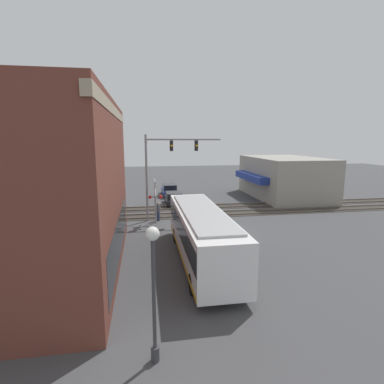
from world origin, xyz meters
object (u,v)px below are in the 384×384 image
(parked_car_blue, at_px, (169,190))
(pedestrian_at_crossing, at_px, (158,211))
(crossing_signal, at_px, (155,197))
(streetlamp, at_px, (154,283))
(parked_car_black, at_px, (174,199))
(city_bus, at_px, (201,233))
(pedestrian_near_bus, at_px, (227,241))

(parked_car_blue, height_order, pedestrian_at_crossing, pedestrian_at_crossing)
(crossing_signal, relative_size, streetlamp, 0.84)
(crossing_signal, height_order, parked_car_black, crossing_signal)
(crossing_signal, relative_size, pedestrian_at_crossing, 2.22)
(city_bus, bearing_deg, pedestrian_at_crossing, 12.45)
(parked_car_black, xyz_separation_m, pedestrian_near_bus, (-15.40, -1.73, 0.28))
(pedestrian_at_crossing, bearing_deg, streetlamp, 176.69)
(pedestrian_near_bus, bearing_deg, city_bus, 106.36)
(city_bus, bearing_deg, crossing_signal, 15.02)
(parked_car_black, distance_m, parked_car_blue, 5.49)
(city_bus, bearing_deg, pedestrian_near_bus, -73.64)
(city_bus, distance_m, streetlamp, 8.46)
(crossing_signal, bearing_deg, parked_car_black, -17.55)
(crossing_signal, xyz_separation_m, parked_car_black, (7.30, -2.31, -1.65))
(crossing_signal, distance_m, parked_car_blue, 13.10)
(parked_car_black, height_order, pedestrian_near_bus, pedestrian_near_bus)
(parked_car_black, xyz_separation_m, pedestrian_at_crossing, (-6.57, 2.06, 0.23))
(streetlamp, bearing_deg, pedestrian_at_crossing, -3.31)
(city_bus, relative_size, pedestrian_at_crossing, 6.59)
(pedestrian_near_bus, bearing_deg, parked_car_black, 6.41)
(parked_car_black, bearing_deg, parked_car_blue, 0.00)
(crossing_signal, height_order, pedestrian_at_crossing, crossing_signal)
(pedestrian_at_crossing, bearing_deg, parked_car_black, -17.43)
(parked_car_blue, xyz_separation_m, pedestrian_at_crossing, (-12.06, 2.06, 0.17))
(parked_car_black, xyz_separation_m, parked_car_blue, (5.49, 0.00, 0.06))
(city_bus, distance_m, pedestrian_at_crossing, 9.60)
(crossing_signal, distance_m, pedestrian_at_crossing, 1.62)
(pedestrian_at_crossing, bearing_deg, pedestrian_near_bus, -156.75)
(pedestrian_near_bus, relative_size, pedestrian_at_crossing, 1.05)
(streetlamp, relative_size, parked_car_black, 1.08)
(city_bus, xyz_separation_m, parked_car_blue, (21.40, -0.00, -1.01))
(city_bus, distance_m, crossing_signal, 8.93)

